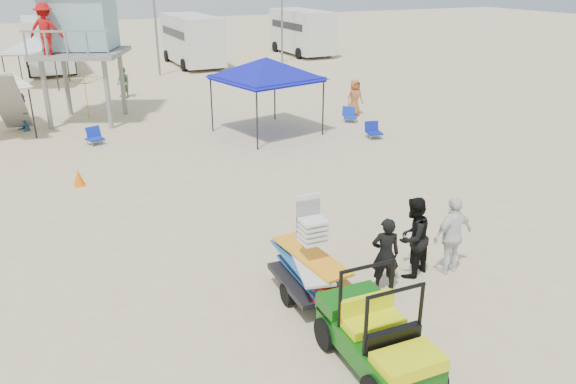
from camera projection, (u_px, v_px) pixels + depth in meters
name	position (u px, v px, depth m)	size (l,w,h in m)	color
ground	(331.00, 311.00, 10.77)	(140.00, 140.00, 0.00)	beige
utility_cart	(378.00, 329.00, 8.93)	(1.20, 2.25, 1.68)	#0C4F0C
surf_trailer	(311.00, 263.00, 10.89)	(1.23, 2.21, 1.94)	black
man_left	(385.00, 254.00, 11.24)	(0.58, 0.38, 1.58)	black
man_mid	(413.00, 237.00, 11.75)	(0.86, 0.67, 1.77)	black
man_right	(453.00, 235.00, 11.88)	(1.02, 0.42, 1.74)	white
lifeguard_tower	(75.00, 25.00, 22.84)	(4.40, 4.40, 5.36)	gray
canopy_blue	(266.00, 61.00, 21.41)	(3.96, 3.96, 3.39)	black
canopy_white_c	(33.00, 39.00, 30.26)	(3.46, 3.46, 3.17)	black
umbrella_b	(88.00, 96.00, 24.35)	(2.11, 2.15, 1.93)	gold
cone_far	(79.00, 178.00, 16.93)	(0.34, 0.34, 0.50)	orange
beach_chair_a	(94.00, 136.00, 20.97)	(0.68, 0.74, 0.64)	#112BB8
beach_chair_b	(373.00, 130.00, 21.71)	(0.64, 0.69, 0.64)	#0E1E98
beach_chair_c	(349.00, 114.00, 24.06)	(0.74, 0.85, 0.64)	#1032B7
rv_mid_left	(47.00, 42.00, 35.41)	(2.65, 6.50, 3.25)	silver
rv_mid_right	(192.00, 38.00, 37.69)	(2.64, 7.00, 3.25)	silver
rv_far_right	(302.00, 30.00, 42.51)	(2.64, 6.60, 3.25)	silver
light_pole_left	(154.00, 7.00, 33.18)	(0.14, 0.14, 8.00)	slate
light_pole_right	(282.00, 2.00, 37.99)	(0.14, 0.14, 8.00)	slate
distant_beachgoers	(148.00, 98.00, 24.92)	(14.36, 8.91, 1.60)	teal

